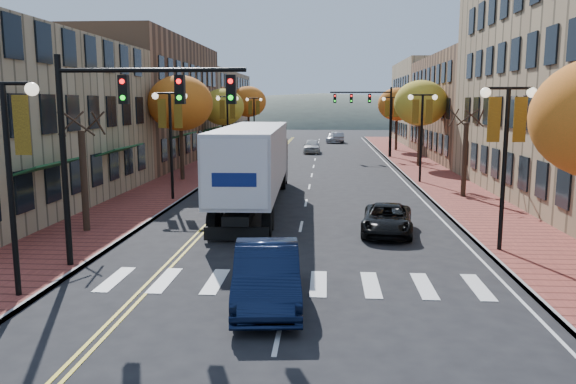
# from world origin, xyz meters

# --- Properties ---
(ground) EXTENTS (200.00, 200.00, 0.00)m
(ground) POSITION_xyz_m (0.00, 0.00, 0.00)
(ground) COLOR black
(ground) RESTS_ON ground
(sidewalk_left) EXTENTS (4.00, 85.00, 0.15)m
(sidewalk_left) POSITION_xyz_m (-9.00, 32.50, 0.07)
(sidewalk_left) COLOR brown
(sidewalk_left) RESTS_ON ground
(sidewalk_right) EXTENTS (4.00, 85.00, 0.15)m
(sidewalk_right) POSITION_xyz_m (9.00, 32.50, 0.07)
(sidewalk_right) COLOR brown
(sidewalk_right) RESTS_ON ground
(building_left_mid) EXTENTS (12.00, 24.00, 11.00)m
(building_left_mid) POSITION_xyz_m (-17.00, 36.00, 5.50)
(building_left_mid) COLOR brown
(building_left_mid) RESTS_ON ground
(building_left_far) EXTENTS (12.00, 26.00, 9.50)m
(building_left_far) POSITION_xyz_m (-17.00, 61.00, 4.75)
(building_left_far) COLOR #9E8966
(building_left_far) RESTS_ON ground
(building_right_mid) EXTENTS (15.00, 24.00, 10.00)m
(building_right_mid) POSITION_xyz_m (18.50, 42.00, 5.00)
(building_right_mid) COLOR brown
(building_right_mid) RESTS_ON ground
(building_right_far) EXTENTS (15.00, 20.00, 11.00)m
(building_right_far) POSITION_xyz_m (18.50, 64.00, 5.50)
(building_right_far) COLOR #9E8966
(building_right_far) RESTS_ON ground
(tree_left_a) EXTENTS (0.28, 0.28, 4.20)m
(tree_left_a) POSITION_xyz_m (-9.00, 8.00, 2.25)
(tree_left_a) COLOR #382619
(tree_left_a) RESTS_ON sidewalk_left
(tree_left_b) EXTENTS (4.48, 4.48, 7.21)m
(tree_left_b) POSITION_xyz_m (-9.00, 24.00, 5.45)
(tree_left_b) COLOR #382619
(tree_left_b) RESTS_ON sidewalk_left
(tree_left_c) EXTENTS (4.16, 4.16, 6.69)m
(tree_left_c) POSITION_xyz_m (-9.00, 40.00, 5.05)
(tree_left_c) COLOR #382619
(tree_left_c) RESTS_ON sidewalk_left
(tree_left_d) EXTENTS (4.61, 4.61, 7.42)m
(tree_left_d) POSITION_xyz_m (-9.00, 58.00, 5.60)
(tree_left_d) COLOR #382619
(tree_left_d) RESTS_ON sidewalk_left
(tree_right_b) EXTENTS (0.28, 0.28, 4.20)m
(tree_right_b) POSITION_xyz_m (9.00, 18.00, 2.25)
(tree_right_b) COLOR #382619
(tree_right_b) RESTS_ON sidewalk_right
(tree_right_c) EXTENTS (4.48, 4.48, 7.21)m
(tree_right_c) POSITION_xyz_m (9.00, 34.00, 5.45)
(tree_right_c) COLOR #382619
(tree_right_c) RESTS_ON sidewalk_right
(tree_right_d) EXTENTS (4.35, 4.35, 7.00)m
(tree_right_d) POSITION_xyz_m (9.00, 50.00, 5.29)
(tree_right_d) COLOR #382619
(tree_right_d) RESTS_ON sidewalk_right
(lamp_left_a) EXTENTS (1.96, 0.36, 6.05)m
(lamp_left_a) POSITION_xyz_m (-7.50, 0.00, 4.29)
(lamp_left_a) COLOR black
(lamp_left_a) RESTS_ON ground
(lamp_left_b) EXTENTS (1.96, 0.36, 6.05)m
(lamp_left_b) POSITION_xyz_m (-7.50, 16.00, 4.29)
(lamp_left_b) COLOR black
(lamp_left_b) RESTS_ON ground
(lamp_left_c) EXTENTS (1.96, 0.36, 6.05)m
(lamp_left_c) POSITION_xyz_m (-7.50, 34.00, 4.29)
(lamp_left_c) COLOR black
(lamp_left_c) RESTS_ON ground
(lamp_left_d) EXTENTS (1.96, 0.36, 6.05)m
(lamp_left_d) POSITION_xyz_m (-7.50, 52.00, 4.29)
(lamp_left_d) COLOR black
(lamp_left_d) RESTS_ON ground
(lamp_right_a) EXTENTS (1.96, 0.36, 6.05)m
(lamp_right_a) POSITION_xyz_m (7.50, 6.00, 4.29)
(lamp_right_a) COLOR black
(lamp_right_a) RESTS_ON ground
(lamp_right_b) EXTENTS (1.96, 0.36, 6.05)m
(lamp_right_b) POSITION_xyz_m (7.50, 24.00, 4.29)
(lamp_right_b) COLOR black
(lamp_right_b) RESTS_ON ground
(lamp_right_c) EXTENTS (1.96, 0.36, 6.05)m
(lamp_right_c) POSITION_xyz_m (7.50, 42.00, 4.29)
(lamp_right_c) COLOR black
(lamp_right_c) RESTS_ON ground
(traffic_mast_near) EXTENTS (6.10, 0.35, 7.00)m
(traffic_mast_near) POSITION_xyz_m (-5.48, 3.00, 4.92)
(traffic_mast_near) COLOR black
(traffic_mast_near) RESTS_ON ground
(traffic_mast_far) EXTENTS (6.10, 0.34, 7.00)m
(traffic_mast_far) POSITION_xyz_m (5.48, 42.00, 4.92)
(traffic_mast_far) COLOR black
(traffic_mast_far) RESTS_ON ground
(semi_truck) EXTENTS (3.23, 17.29, 4.30)m
(semi_truck) POSITION_xyz_m (-2.64, 14.88, 2.52)
(semi_truck) COLOR black
(semi_truck) RESTS_ON ground
(navy_sedan) EXTENTS (2.24, 5.16, 1.65)m
(navy_sedan) POSITION_xyz_m (-0.50, 0.21, 0.83)
(navy_sedan) COLOR black
(navy_sedan) RESTS_ON ground
(black_suv) EXTENTS (2.57, 4.66, 1.24)m
(black_suv) POSITION_xyz_m (3.70, 8.90, 0.62)
(black_suv) COLOR black
(black_suv) RESTS_ON ground
(car_far_white) EXTENTS (1.79, 4.46, 1.52)m
(car_far_white) POSITION_xyz_m (-0.50, 47.21, 0.76)
(car_far_white) COLOR silver
(car_far_white) RESTS_ON ground
(car_far_silver) EXTENTS (2.50, 5.10, 1.43)m
(car_far_silver) POSITION_xyz_m (2.21, 63.54, 0.71)
(car_far_silver) COLOR #B4B6BD
(car_far_silver) RESTS_ON ground
(car_far_oncoming) EXTENTS (1.74, 4.39, 1.42)m
(car_far_oncoming) POSITION_xyz_m (2.62, 63.62, 0.71)
(car_far_oncoming) COLOR #9F9EA5
(car_far_oncoming) RESTS_ON ground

